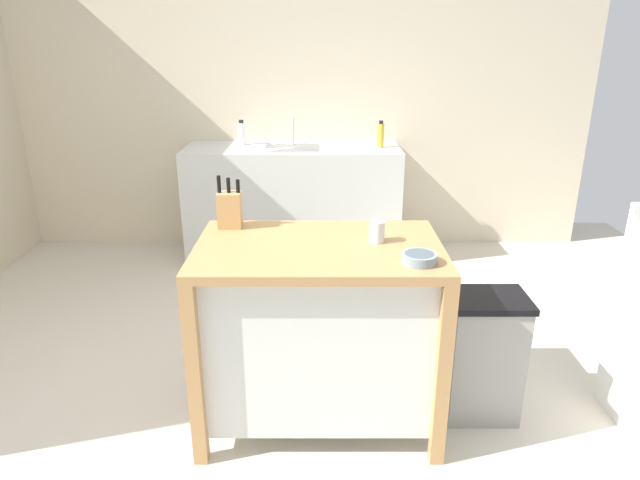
{
  "coord_description": "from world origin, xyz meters",
  "views": [
    {
      "loc": [
        0.15,
        -2.26,
        1.75
      ],
      "look_at": [
        0.14,
        0.21,
        0.84
      ],
      "focal_mm": 31.23,
      "sensor_mm": 36.0,
      "label": 1
    }
  ],
  "objects_px": {
    "knife_block": "(231,209)",
    "trash_bin": "(484,356)",
    "kitchen_island": "(320,324)",
    "bottle_dish_soap": "(243,133)",
    "drinking_cup": "(378,232)",
    "bottle_spray_cleaner": "(382,135)",
    "bowl_ceramic_wide": "(420,258)",
    "sink_faucet": "(294,131)"
  },
  "relations": [
    {
      "from": "knife_block",
      "to": "trash_bin",
      "type": "bearing_deg",
      "value": -10.5
    },
    {
      "from": "kitchen_island",
      "to": "knife_block",
      "type": "height_order",
      "value": "knife_block"
    },
    {
      "from": "knife_block",
      "to": "bottle_dish_soap",
      "type": "height_order",
      "value": "knife_block"
    },
    {
      "from": "trash_bin",
      "to": "bottle_dish_soap",
      "type": "relative_size",
      "value": 3.17
    },
    {
      "from": "drinking_cup",
      "to": "bottle_spray_cleaner",
      "type": "relative_size",
      "value": 0.46
    },
    {
      "from": "bowl_ceramic_wide",
      "to": "drinking_cup",
      "type": "bearing_deg",
      "value": 121.32
    },
    {
      "from": "kitchen_island",
      "to": "drinking_cup",
      "type": "distance_m",
      "value": 0.51
    },
    {
      "from": "sink_faucet",
      "to": "bottle_spray_cleaner",
      "type": "height_order",
      "value": "sink_faucet"
    },
    {
      "from": "drinking_cup",
      "to": "trash_bin",
      "type": "distance_m",
      "value": 0.81
    },
    {
      "from": "bowl_ceramic_wide",
      "to": "bottle_dish_soap",
      "type": "height_order",
      "value": "bottle_dish_soap"
    },
    {
      "from": "trash_bin",
      "to": "bottle_dish_soap",
      "type": "height_order",
      "value": "bottle_dish_soap"
    },
    {
      "from": "kitchen_island",
      "to": "drinking_cup",
      "type": "bearing_deg",
      "value": 8.79
    },
    {
      "from": "sink_faucet",
      "to": "bottle_spray_cleaner",
      "type": "xyz_separation_m",
      "value": [
        0.7,
        -0.15,
        -0.01
      ]
    },
    {
      "from": "knife_block",
      "to": "bottle_spray_cleaner",
      "type": "bearing_deg",
      "value": 64.4
    },
    {
      "from": "knife_block",
      "to": "bottle_dish_soap",
      "type": "xyz_separation_m",
      "value": [
        -0.21,
        2.02,
        0.03
      ]
    },
    {
      "from": "bowl_ceramic_wide",
      "to": "bottle_spray_cleaner",
      "type": "bearing_deg",
      "value": 88.05
    },
    {
      "from": "bowl_ceramic_wide",
      "to": "drinking_cup",
      "type": "xyz_separation_m",
      "value": [
        -0.15,
        0.24,
        0.03
      ]
    },
    {
      "from": "knife_block",
      "to": "bowl_ceramic_wide",
      "type": "bearing_deg",
      "value": -28.56
    },
    {
      "from": "bottle_dish_soap",
      "to": "bottle_spray_cleaner",
      "type": "distance_m",
      "value": 1.12
    },
    {
      "from": "knife_block",
      "to": "drinking_cup",
      "type": "height_order",
      "value": "knife_block"
    },
    {
      "from": "sink_faucet",
      "to": "bottle_spray_cleaner",
      "type": "distance_m",
      "value": 0.72
    },
    {
      "from": "kitchen_island",
      "to": "sink_faucet",
      "type": "relative_size",
      "value": 4.93
    },
    {
      "from": "kitchen_island",
      "to": "sink_faucet",
      "type": "bearing_deg",
      "value": 95.39
    },
    {
      "from": "kitchen_island",
      "to": "bowl_ceramic_wide",
      "type": "distance_m",
      "value": 0.61
    },
    {
      "from": "bowl_ceramic_wide",
      "to": "bottle_dish_soap",
      "type": "bearing_deg",
      "value": 112.8
    },
    {
      "from": "trash_bin",
      "to": "bottle_spray_cleaner",
      "type": "bearing_deg",
      "value": 98.0
    },
    {
      "from": "drinking_cup",
      "to": "kitchen_island",
      "type": "bearing_deg",
      "value": -171.21
    },
    {
      "from": "knife_block",
      "to": "sink_faucet",
      "type": "distance_m",
      "value": 2.05
    },
    {
      "from": "bowl_ceramic_wide",
      "to": "sink_faucet",
      "type": "bearing_deg",
      "value": 103.98
    },
    {
      "from": "kitchen_island",
      "to": "bowl_ceramic_wide",
      "type": "relative_size",
      "value": 7.49
    },
    {
      "from": "drinking_cup",
      "to": "bottle_spray_cleaner",
      "type": "bearing_deg",
      "value": 83.8
    },
    {
      "from": "bottle_spray_cleaner",
      "to": "kitchen_island",
      "type": "bearing_deg",
      "value": -102.77
    },
    {
      "from": "drinking_cup",
      "to": "sink_faucet",
      "type": "bearing_deg",
      "value": 101.86
    },
    {
      "from": "kitchen_island",
      "to": "bottle_dish_soap",
      "type": "relative_size",
      "value": 5.45
    },
    {
      "from": "knife_block",
      "to": "bottle_dish_soap",
      "type": "distance_m",
      "value": 2.03
    },
    {
      "from": "bottle_spray_cleaner",
      "to": "bottle_dish_soap",
      "type": "bearing_deg",
      "value": 173.7
    },
    {
      "from": "drinking_cup",
      "to": "bottle_spray_cleaner",
      "type": "distance_m",
      "value": 2.11
    },
    {
      "from": "kitchen_island",
      "to": "bottle_spray_cleaner",
      "type": "distance_m",
      "value": 2.25
    },
    {
      "from": "drinking_cup",
      "to": "trash_bin",
      "type": "bearing_deg",
      "value": -1.83
    },
    {
      "from": "trash_bin",
      "to": "sink_faucet",
      "type": "bearing_deg",
      "value": 113.77
    },
    {
      "from": "bottle_spray_cleaner",
      "to": "sink_faucet",
      "type": "bearing_deg",
      "value": 167.93
    },
    {
      "from": "bowl_ceramic_wide",
      "to": "bottle_spray_cleaner",
      "type": "xyz_separation_m",
      "value": [
        0.08,
        2.34,
        0.1
      ]
    }
  ]
}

